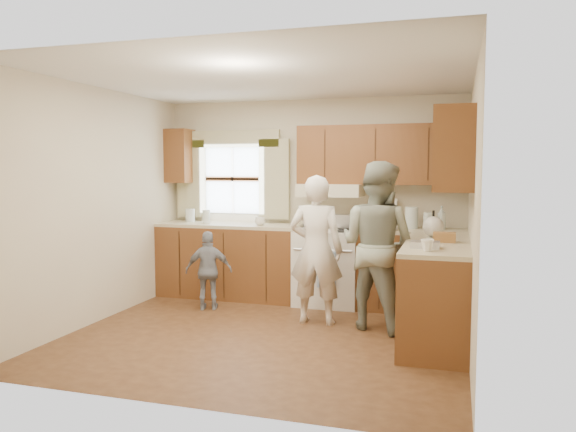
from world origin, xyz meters
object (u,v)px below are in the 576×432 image
(stove, at_px, (328,266))
(woman_left, at_px, (316,250))
(child, at_px, (209,271))
(woman_right, at_px, (377,245))

(stove, distance_m, woman_left, 0.93)
(woman_left, bearing_deg, stove, -87.92)
(stove, relative_size, child, 1.17)
(stove, distance_m, child, 1.44)
(woman_left, xyz_separation_m, child, (-1.33, 0.20, -0.33))
(woman_left, relative_size, woman_right, 0.92)
(woman_right, height_order, child, woman_right)
(woman_left, xyz_separation_m, woman_right, (0.64, 0.00, 0.07))
(woman_left, distance_m, child, 1.38)
(woman_left, height_order, woman_right, woman_right)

